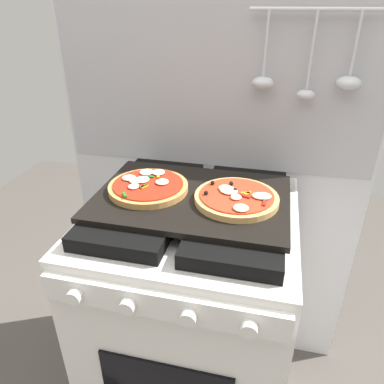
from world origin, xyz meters
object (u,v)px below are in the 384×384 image
object	(u,v)px
baking_tray	(192,198)
pizza_right	(237,198)
stove	(192,315)
pizza_left	(148,187)

from	to	relation	value
baking_tray	pizza_right	size ratio (longest dim) A/B	2.36
stove	pizza_right	bearing A→B (deg)	-2.63
stove	pizza_left	bearing A→B (deg)	179.69
pizza_right	pizza_left	bearing A→B (deg)	178.55
stove	pizza_left	size ratio (longest dim) A/B	3.93
pizza_left	pizza_right	bearing A→B (deg)	-1.45
pizza_left	stove	bearing A→B (deg)	-0.31
pizza_left	pizza_right	world-z (taller)	pizza_right
stove	pizza_left	world-z (taller)	pizza_left
baking_tray	pizza_right	distance (m)	0.13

